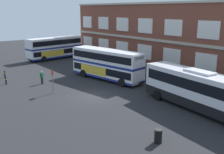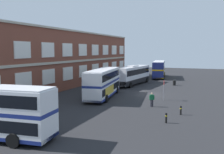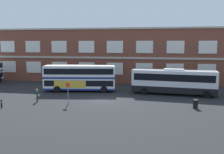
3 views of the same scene
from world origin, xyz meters
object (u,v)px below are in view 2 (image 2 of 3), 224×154
Objects in this scene: waiting_passenger at (152,99)px; station_litter_bin at (174,83)px; safety_bollard_west at (166,118)px; double_decker_middle at (103,83)px; double_decker_far at (159,69)px; touring_coach at (133,75)px; bus_stand_flag at (164,88)px; safety_bollard_east at (181,110)px.

waiting_passenger is 19.68m from station_litter_bin.
waiting_passenger is 1.79× the size of safety_bollard_west.
double_decker_middle is 1.00× the size of double_decker_far.
double_decker_middle is 14.29m from touring_coach.
touring_coach is 19.25m from waiting_passenger.
bus_stand_flag is 15.30m from station_litter_bin.
double_decker_middle reaches higher than touring_coach.
double_decker_middle is 10.94× the size of station_litter_bin.
double_decker_middle is at bearing 154.70° from station_litter_bin.
bus_stand_flag is at bearing 11.60° from safety_bollard_west.
safety_bollard_east is (-22.31, -3.81, -0.03)m from station_litter_bin.
safety_bollard_east is (-5.90, -11.57, -1.66)m from double_decker_middle.
station_litter_bin is (2.12, -7.72, -1.39)m from touring_coach.
double_decker_middle is 28.85m from double_decker_far.
double_decker_far reaches higher than safety_bollard_east.
safety_bollard_east is at bearing -150.26° from touring_coach.
safety_bollard_east is (-20.19, -11.53, -1.42)m from touring_coach.
station_litter_bin reaches higher than safety_bollard_west.
double_decker_middle is 8.56m from bus_stand_flag.
touring_coach reaches higher than bus_stand_flag.
waiting_passenger reaches higher than safety_bollard_east.
station_litter_bin is at bearing 9.69° from safety_bollard_east.
waiting_passenger is 0.63× the size of bus_stand_flag.
safety_bollard_west is at bearing -173.62° from station_litter_bin.
station_litter_bin is (15.24, 0.71, -1.12)m from bus_stand_flag.
station_litter_bin is 26.04m from safety_bollard_west.
double_decker_middle is 4.17× the size of bus_stand_flag.
double_decker_far is 11.86× the size of safety_bollard_west.
safety_bollard_west is at bearing -155.78° from waiting_passenger.
double_decker_far is 39.19m from safety_bollard_west.
bus_stand_flag is (-13.12, -8.44, -0.27)m from touring_coach.
bus_stand_flag is 7.80m from safety_bollard_east.
safety_bollard_east is (-7.07, -3.10, -1.14)m from bus_stand_flag.
bus_stand_flag is at bearing -167.26° from double_decker_far.
touring_coach is 8.13m from station_litter_bin.
double_decker_middle is at bearing 179.87° from touring_coach.
double_decker_far is 13.63m from station_litter_bin.
bus_stand_flag is at bearing -82.15° from double_decker_middle.
waiting_passenger is 6.82m from safety_bollard_west.
double_decker_middle is 8.60m from waiting_passenger.
double_decker_far is 32.54m from waiting_passenger.
safety_bollard_west is at bearing -168.40° from bus_stand_flag.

